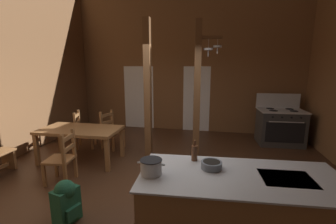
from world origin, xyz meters
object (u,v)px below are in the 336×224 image
mixing_bowl_on_counter (211,165)px  bottle_tall_on_counter (194,152)px  stockpot_on_counter (151,167)px  dining_table (80,132)px  ladderback_chair_by_post (62,158)px  kitchen_island (238,214)px  ladderback_chair_near_window (111,130)px  backpack (66,200)px  ladderback_chair_at_table_end (83,130)px  stove_range (280,126)px

mixing_bowl_on_counter → bottle_tall_on_counter: bearing=138.5°
stockpot_on_counter → bottle_tall_on_counter: (0.42, 0.46, 0.02)m
dining_table → ladderback_chair_by_post: ladderback_chair_by_post is taller
ladderback_chair_by_post → kitchen_island: bearing=-18.5°
stockpot_on_counter → ladderback_chair_near_window: bearing=122.8°
kitchen_island → bottle_tall_on_counter: bottle_tall_on_counter is taller
backpack → mixing_bowl_on_counter: bearing=2.0°
dining_table → ladderback_chair_near_window: size_ratio=1.81×
ladderback_chair_near_window → ladderback_chair_by_post: bearing=-91.8°
backpack → stockpot_on_counter: 1.45m
ladderback_chair_near_window → ladderback_chair_at_table_end: size_ratio=1.00×
stockpot_on_counter → dining_table: bearing=136.7°
dining_table → mixing_bowl_on_counter: (2.83, -1.80, 0.32)m
stove_range → stockpot_on_counter: stove_range is taller
stockpot_on_counter → kitchen_island: bearing=10.2°
ladderback_chair_at_table_end → backpack: (1.38, -2.64, -0.14)m
kitchen_island → ladderback_chair_at_table_end: bearing=143.1°
dining_table → backpack: size_ratio=2.89×
ladderback_chair_by_post → ladderback_chair_at_table_end: size_ratio=1.00×
stove_range → ladderback_chair_by_post: bearing=-145.0°
ladderback_chair_at_table_end → backpack: ladderback_chair_at_table_end is taller
dining_table → ladderback_chair_near_window: bearing=73.5°
dining_table → stove_range: bearing=24.9°
stove_range → mixing_bowl_on_counter: (-1.72, -3.92, 0.49)m
ladderback_chair_near_window → ladderback_chair_by_post: same height
backpack → stockpot_on_counter: stockpot_on_counter is taller
dining_table → ladderback_chair_near_window: 0.98m
backpack → stockpot_on_counter: bearing=-9.5°
bottle_tall_on_counter → ladderback_chair_near_window: bearing=132.9°
dining_table → ladderback_chair_by_post: 0.97m
ladderback_chair_at_table_end → bottle_tall_on_counter: bottle_tall_on_counter is taller
stove_range → ladderback_chair_at_table_end: (-4.99, -1.34, -0.03)m
stove_range → bottle_tall_on_counter: stove_range is taller
stove_range → stockpot_on_counter: bearing=-119.3°
dining_table → backpack: 2.12m
mixing_bowl_on_counter → kitchen_island: bearing=-18.6°
stove_range → ladderback_chair_near_window: (-4.28, -1.20, -0.03)m
kitchen_island → bottle_tall_on_counter: size_ratio=8.57×
ladderback_chair_at_table_end → stockpot_on_counter: (2.63, -2.85, 0.56)m
kitchen_island → mixing_bowl_on_counter: bearing=161.4°
mixing_bowl_on_counter → backpack: bearing=-178.0°
ladderback_chair_by_post → dining_table: bearing=103.0°
dining_table → ladderback_chair_at_table_end: size_ratio=1.81×
kitchen_island → ladderback_chair_at_table_end: (-3.58, 2.68, -0.01)m
mixing_bowl_on_counter → ladderback_chair_by_post: bearing=161.5°
backpack → ladderback_chair_at_table_end: bearing=117.6°
dining_table → kitchen_island: bearing=-31.2°
ladderback_chair_by_post → bottle_tall_on_counter: bearing=-15.9°
stockpot_on_counter → bottle_tall_on_counter: bottle_tall_on_counter is taller
ladderback_chair_by_post → mixing_bowl_on_counter: 2.81m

